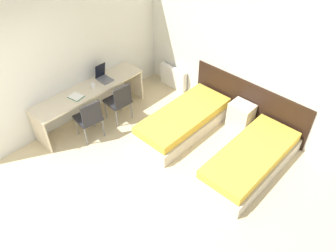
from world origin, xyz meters
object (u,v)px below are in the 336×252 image
at_px(bed_near_window, 184,121).
at_px(laptop, 103,76).
at_px(nightstand, 241,115).
at_px(bed_near_door, 250,160).
at_px(chair_near_notebook, 89,117).
at_px(chair_near_laptop, 119,100).

height_order(bed_near_window, laptop, laptop).
xyz_separation_m(nightstand, laptop, (-2.40, -1.45, 0.54)).
xyz_separation_m(bed_near_door, chair_near_notebook, (-2.65, -1.39, 0.29)).
xyz_separation_m(bed_near_door, laptop, (-3.16, -0.61, 0.60)).
bearing_deg(laptop, nightstand, 31.82).
bearing_deg(chair_near_notebook, nightstand, 57.68).
relative_size(chair_near_laptop, laptop, 2.70).
xyz_separation_m(bed_near_door, nightstand, (-0.76, 0.84, 0.06)).
bearing_deg(bed_near_door, nightstand, 132.18).
xyz_separation_m(chair_near_laptop, chair_near_notebook, (-0.00, -0.73, 0.00)).
bearing_deg(bed_near_window, laptop, -159.64).
distance_m(nightstand, chair_near_laptop, 2.42).
distance_m(bed_near_door, nightstand, 1.14).
xyz_separation_m(bed_near_window, chair_near_laptop, (-1.13, -0.66, 0.29)).
distance_m(bed_near_window, chair_near_notebook, 1.81).
distance_m(bed_near_window, laptop, 1.84).
distance_m(bed_near_door, chair_near_laptop, 2.75).
distance_m(bed_near_window, chair_near_laptop, 1.34).
xyz_separation_m(bed_near_window, nightstand, (0.76, 0.84, 0.06)).
bearing_deg(bed_near_door, chair_near_laptop, -166.07).
distance_m(bed_near_window, nightstand, 1.14).
distance_m(nightstand, chair_near_notebook, 2.93).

